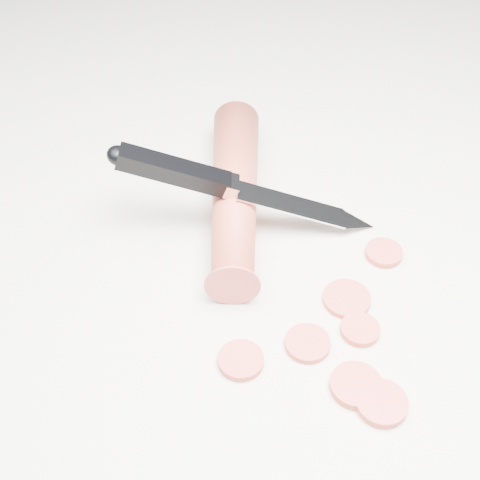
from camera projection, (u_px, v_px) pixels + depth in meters
name	position (u px, v px, depth m)	size (l,w,h in m)	color
ground	(317.00, 285.00, 0.54)	(2.40, 2.40, 0.00)	silver
carrot	(235.00, 192.00, 0.58)	(0.04, 0.04, 0.21)	#C33D2B
carrot_slice_0	(241.00, 360.00, 0.48)	(0.03, 0.03, 0.01)	#D6463F
carrot_slice_1	(382.00, 403.00, 0.46)	(0.04, 0.04, 0.01)	#D6463F
carrot_slice_2	(307.00, 343.00, 0.50)	(0.03, 0.03, 0.01)	#D6463F
carrot_slice_3	(360.00, 330.00, 0.50)	(0.03, 0.03, 0.01)	#D6463F
carrot_slice_4	(384.00, 253.00, 0.56)	(0.03, 0.03, 0.01)	#D6463F
carrot_slice_5	(347.00, 299.00, 0.52)	(0.04, 0.04, 0.01)	#D6463F
carrot_slice_6	(356.00, 385.00, 0.47)	(0.04, 0.04, 0.01)	#D6463F
kitchen_knife	(247.00, 188.00, 0.55)	(0.21, 0.13, 0.09)	silver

